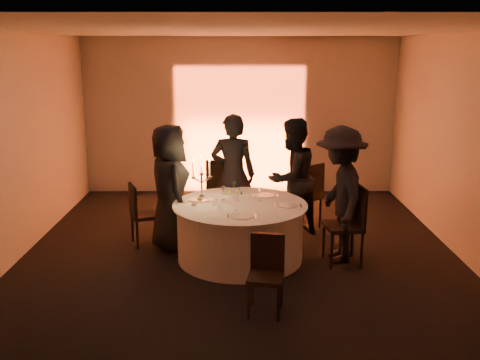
{
  "coord_description": "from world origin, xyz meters",
  "views": [
    {
      "loc": [
        -0.01,
        -6.82,
        2.8
      ],
      "look_at": [
        0.0,
        0.2,
        1.05
      ],
      "focal_mm": 40.0,
      "sensor_mm": 36.0,
      "label": 1
    }
  ],
  "objects_px": {
    "guest_left": "(170,188)",
    "chair_back_left": "(221,185)",
    "guest_right": "(340,195)",
    "candelabra": "(202,186)",
    "guest_back_right": "(292,178)",
    "chair_front": "(266,269)",
    "chair_left": "(141,211)",
    "chair_right": "(350,220)",
    "coffee_cup": "(194,203)",
    "banquet_table": "(240,231)",
    "chair_back_right": "(307,192)",
    "guest_back_left": "(233,175)"
  },
  "relations": [
    {
      "from": "guest_back_left",
      "to": "guest_right",
      "type": "bearing_deg",
      "value": 148.71
    },
    {
      "from": "guest_back_right",
      "to": "guest_left",
      "type": "bearing_deg",
      "value": -24.33
    },
    {
      "from": "chair_left",
      "to": "candelabra",
      "type": "bearing_deg",
      "value": -138.18
    },
    {
      "from": "chair_front",
      "to": "guest_left",
      "type": "xyz_separation_m",
      "value": [
        -1.26,
        1.87,
        0.42
      ]
    },
    {
      "from": "chair_right",
      "to": "chair_back_right",
      "type": "bearing_deg",
      "value": -171.14
    },
    {
      "from": "chair_back_right",
      "to": "chair_right",
      "type": "height_order",
      "value": "chair_right"
    },
    {
      "from": "guest_left",
      "to": "guest_back_left",
      "type": "xyz_separation_m",
      "value": [
        0.88,
        0.63,
        0.04
      ]
    },
    {
      "from": "chair_back_right",
      "to": "chair_front",
      "type": "xyz_separation_m",
      "value": [
        -0.77,
        -2.72,
        -0.12
      ]
    },
    {
      "from": "banquet_table",
      "to": "chair_front",
      "type": "distance_m",
      "value": 1.5
    },
    {
      "from": "banquet_table",
      "to": "guest_back_left",
      "type": "xyz_separation_m",
      "value": [
        -0.1,
        1.03,
        0.54
      ]
    },
    {
      "from": "chair_left",
      "to": "guest_left",
      "type": "height_order",
      "value": "guest_left"
    },
    {
      "from": "chair_back_right",
      "to": "guest_back_right",
      "type": "bearing_deg",
      "value": 13.1
    },
    {
      "from": "chair_front",
      "to": "guest_back_right",
      "type": "relative_size",
      "value": 0.47
    },
    {
      "from": "guest_right",
      "to": "guest_left",
      "type": "bearing_deg",
      "value": -102.57
    },
    {
      "from": "guest_right",
      "to": "candelabra",
      "type": "distance_m",
      "value": 1.84
    },
    {
      "from": "chair_back_left",
      "to": "chair_right",
      "type": "height_order",
      "value": "chair_right"
    },
    {
      "from": "guest_back_right",
      "to": "coffee_cup",
      "type": "relative_size",
      "value": 16.36
    },
    {
      "from": "banquet_table",
      "to": "coffee_cup",
      "type": "relative_size",
      "value": 16.36
    },
    {
      "from": "guest_right",
      "to": "candelabra",
      "type": "bearing_deg",
      "value": -96.41
    },
    {
      "from": "chair_back_right",
      "to": "guest_left",
      "type": "height_order",
      "value": "guest_left"
    },
    {
      "from": "chair_back_right",
      "to": "guest_back_left",
      "type": "distance_m",
      "value": 1.22
    },
    {
      "from": "chair_back_left",
      "to": "guest_left",
      "type": "xyz_separation_m",
      "value": [
        -0.67,
        -1.32,
        0.31
      ]
    },
    {
      "from": "chair_front",
      "to": "guest_back_left",
      "type": "distance_m",
      "value": 2.58
    },
    {
      "from": "chair_left",
      "to": "chair_back_left",
      "type": "relative_size",
      "value": 0.88
    },
    {
      "from": "chair_back_right",
      "to": "guest_right",
      "type": "bearing_deg",
      "value": 64.51
    },
    {
      "from": "chair_left",
      "to": "chair_right",
      "type": "bearing_deg",
      "value": -126.41
    },
    {
      "from": "chair_right",
      "to": "guest_left",
      "type": "relative_size",
      "value": 0.59
    },
    {
      "from": "chair_front",
      "to": "chair_left",
      "type": "bearing_deg",
      "value": 140.2
    },
    {
      "from": "chair_left",
      "to": "chair_back_right",
      "type": "distance_m",
      "value": 2.58
    },
    {
      "from": "guest_left",
      "to": "chair_back_left",
      "type": "bearing_deg",
      "value": -49.09
    },
    {
      "from": "chair_back_right",
      "to": "candelabra",
      "type": "bearing_deg",
      "value": -1.35
    },
    {
      "from": "chair_back_left",
      "to": "guest_back_right",
      "type": "relative_size",
      "value": 0.57
    },
    {
      "from": "banquet_table",
      "to": "chair_back_left",
      "type": "xyz_separation_m",
      "value": [
        -0.31,
        1.72,
        0.2
      ]
    },
    {
      "from": "chair_back_right",
      "to": "chair_front",
      "type": "height_order",
      "value": "chair_back_right"
    },
    {
      "from": "chair_right",
      "to": "coffee_cup",
      "type": "xyz_separation_m",
      "value": [
        -2.05,
        0.1,
        0.2
      ]
    },
    {
      "from": "guest_back_right",
      "to": "guest_right",
      "type": "height_order",
      "value": "guest_right"
    },
    {
      "from": "chair_back_right",
      "to": "guest_back_right",
      "type": "xyz_separation_m",
      "value": [
        -0.28,
        -0.34,
        0.3
      ]
    },
    {
      "from": "guest_back_left",
      "to": "candelabra",
      "type": "distance_m",
      "value": 1.01
    },
    {
      "from": "chair_right",
      "to": "chair_front",
      "type": "relative_size",
      "value": 1.25
    },
    {
      "from": "guest_back_right",
      "to": "banquet_table",
      "type": "bearing_deg",
      "value": 9.06
    },
    {
      "from": "chair_front",
      "to": "candelabra",
      "type": "bearing_deg",
      "value": 126.52
    },
    {
      "from": "guest_left",
      "to": "guest_right",
      "type": "relative_size",
      "value": 0.98
    },
    {
      "from": "coffee_cup",
      "to": "chair_back_left",
      "type": "bearing_deg",
      "value": 80.49
    },
    {
      "from": "banquet_table",
      "to": "chair_back_left",
      "type": "height_order",
      "value": "chair_back_left"
    },
    {
      "from": "chair_back_left",
      "to": "guest_back_left",
      "type": "distance_m",
      "value": 0.8
    },
    {
      "from": "chair_left",
      "to": "guest_back_left",
      "type": "height_order",
      "value": "guest_back_left"
    },
    {
      "from": "banquet_table",
      "to": "guest_left",
      "type": "xyz_separation_m",
      "value": [
        -0.98,
        0.4,
        0.5
      ]
    },
    {
      "from": "candelabra",
      "to": "banquet_table",
      "type": "bearing_deg",
      "value": -11.92
    },
    {
      "from": "chair_back_right",
      "to": "chair_front",
      "type": "bearing_deg",
      "value": 36.89
    },
    {
      "from": "guest_right",
      "to": "chair_back_left",
      "type": "bearing_deg",
      "value": -139.03
    }
  ]
}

